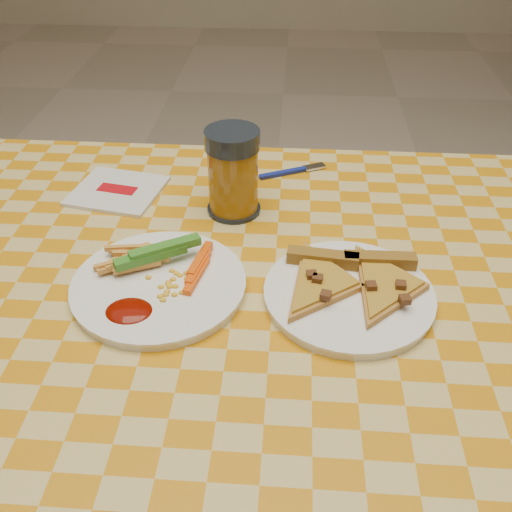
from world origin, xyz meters
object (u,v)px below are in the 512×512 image
object	(u,v)px
plate_left	(159,286)
table	(237,331)
drink_glass	(233,173)
plate_right	(348,296)

from	to	relation	value
plate_left	table	bearing A→B (deg)	0.77
drink_glass	table	bearing A→B (deg)	-83.61
table	plate_left	size ratio (longest dim) A/B	5.49
table	plate_left	xyz separation A→B (m)	(-0.10, -0.00, 0.08)
plate_left	plate_right	world-z (taller)	same
table	drink_glass	xyz separation A→B (m)	(-0.02, 0.21, 0.14)
plate_left	plate_right	distance (m)	0.26
plate_right	drink_glass	size ratio (longest dim) A/B	1.57
drink_glass	plate_right	bearing A→B (deg)	-50.06
plate_left	plate_right	size ratio (longest dim) A/B	1.05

